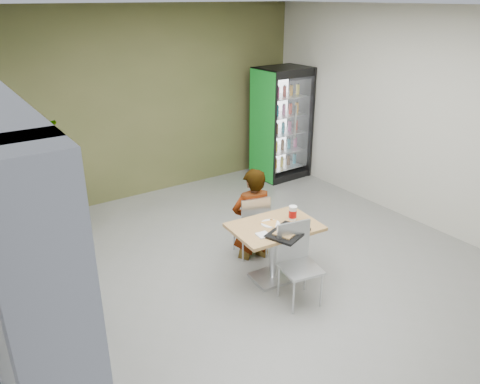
% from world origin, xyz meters
% --- Properties ---
extents(ground, '(7.00, 7.00, 0.00)m').
position_xyz_m(ground, '(0.00, 0.00, 0.00)').
color(ground, gray).
rests_on(ground, ground).
extents(room_envelope, '(6.00, 7.00, 3.20)m').
position_xyz_m(room_envelope, '(0.00, 0.00, 1.60)').
color(room_envelope, beige).
rests_on(room_envelope, ground).
extents(dining_table, '(1.09, 0.81, 0.75)m').
position_xyz_m(dining_table, '(0.11, 0.02, 0.54)').
color(dining_table, '#B5834D').
rests_on(dining_table, ground).
extents(chair_far, '(0.48, 0.48, 0.91)m').
position_xyz_m(chair_far, '(0.21, 0.59, 0.53)').
color(chair_far, '#B6B9BB').
rests_on(chair_far, ground).
extents(chair_near, '(0.49, 0.50, 0.94)m').
position_xyz_m(chair_near, '(0.08, -0.44, 0.55)').
color(chair_near, '#B6B9BB').
rests_on(chair_near, ground).
extents(seated_woman, '(0.65, 0.49, 1.56)m').
position_xyz_m(seated_woman, '(0.23, 0.64, 0.48)').
color(seated_woman, black).
rests_on(seated_woman, ground).
extents(pizza_plate, '(0.32, 0.32, 0.03)m').
position_xyz_m(pizza_plate, '(0.09, 0.07, 0.77)').
color(pizza_plate, white).
rests_on(pizza_plate, dining_table).
extents(soda_cup, '(0.10, 0.10, 0.18)m').
position_xyz_m(soda_cup, '(0.39, 0.02, 0.84)').
color(soda_cup, white).
rests_on(soda_cup, dining_table).
extents(napkin_stack, '(0.15, 0.15, 0.02)m').
position_xyz_m(napkin_stack, '(-0.16, -0.11, 0.76)').
color(napkin_stack, white).
rests_on(napkin_stack, dining_table).
extents(cafeteria_tray, '(0.58, 0.50, 0.03)m').
position_xyz_m(cafeteria_tray, '(0.10, -0.24, 0.76)').
color(cafeteria_tray, black).
rests_on(cafeteria_tray, dining_table).
extents(beverage_fridge, '(0.98, 0.76, 2.10)m').
position_xyz_m(beverage_fridge, '(2.48, 2.85, 1.05)').
color(beverage_fridge, black).
rests_on(beverage_fridge, ground).
extents(potted_plant, '(2.00, 1.82, 1.92)m').
position_xyz_m(potted_plant, '(-2.32, 2.76, 0.96)').
color(potted_plant, '#2E6E2C').
rests_on(potted_plant, ground).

